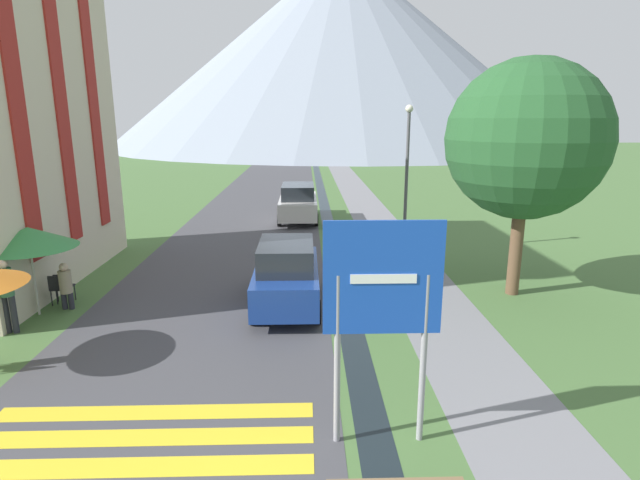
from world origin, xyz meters
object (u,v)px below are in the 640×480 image
parked_car_far (298,202)px  cafe_chair_far_left (63,285)px  person_standing_terrace (6,291)px  cafe_umbrella_middle_green (28,237)px  person_seated_near (66,284)px  parked_car_near (287,274)px  tree_by_path (526,140)px  road_sign (382,301)px  cafe_chair_far_right (58,287)px  streetlamp (407,168)px

parked_car_far → cafe_chair_far_left: bearing=-119.2°
parked_car_far → person_standing_terrace: 14.75m
cafe_umbrella_middle_green → person_seated_near: cafe_umbrella_middle_green is taller
parked_car_near → cafe_umbrella_middle_green: cafe_umbrella_middle_green is taller
parked_car_far → tree_by_path: size_ratio=0.68×
parked_car_near → person_standing_terrace: (-6.48, -1.53, 0.14)m
cafe_umbrella_middle_green → person_seated_near: (0.58, 0.37, -1.36)m
parked_car_far → tree_by_path: (6.37, -10.82, 3.48)m
person_standing_terrace → person_seated_near: (0.63, 1.50, -0.34)m
tree_by_path → person_seated_near: bearing=-176.0°
parked_car_near → cafe_umbrella_middle_green: bearing=-176.4°
cafe_chair_far_left → cafe_umbrella_middle_green: (-0.30, -0.81, 1.55)m
parked_car_near → person_seated_near: 5.85m
road_sign → person_standing_terrace: size_ratio=1.98×
parked_car_near → tree_by_path: (6.51, 0.83, 3.49)m
parked_car_far → cafe_chair_far_left: size_ratio=5.28×
cafe_chair_far_right → streetlamp: size_ratio=0.16×
parked_car_far → person_standing_terrace: bearing=-116.7°
parked_car_far → person_standing_terrace: parked_car_far is taller
person_standing_terrace → tree_by_path: size_ratio=0.27×
parked_car_near → streetlamp: (4.21, 5.40, 2.29)m
cafe_umbrella_middle_green → person_standing_terrace: size_ratio=1.29×
person_seated_near → streetlamp: bearing=28.3°
cafe_chair_far_right → person_standing_terrace: bearing=-71.5°
cafe_umbrella_middle_green → person_standing_terrace: 1.52m
parked_car_near → parked_car_far: size_ratio=0.88×
road_sign → parked_car_far: bearing=94.9°
streetlamp → tree_by_path: bearing=-63.3°
cafe_chair_far_left → tree_by_path: (12.65, 0.42, 3.88)m
streetlamp → cafe_umbrella_middle_green: bearing=-151.4°
person_seated_near → tree_by_path: bearing=4.0°
road_sign → tree_by_path: 8.51m
road_sign → cafe_umbrella_middle_green: size_ratio=1.53×
parked_car_far → cafe_umbrella_middle_green: cafe_umbrella_middle_green is taller
person_standing_terrace → person_seated_near: 1.66m
cafe_chair_far_left → person_seated_near: bearing=-30.1°
parked_car_near → person_standing_terrace: 6.66m
person_seated_near → tree_by_path: 12.93m
parked_car_near → cafe_chair_far_right: 6.24m
road_sign → streetlamp: 11.57m
parked_car_near → road_sign: bearing=-74.3°
cafe_chair_far_right → streetlamp: streetlamp is taller
cafe_umbrella_middle_green → person_seated_near: 1.52m
parked_car_near → person_seated_near: parked_car_near is taller
parked_car_far → cafe_chair_far_right: bearing=-119.3°
road_sign → cafe_umbrella_middle_green: (-8.08, 5.44, -0.29)m
parked_car_near → streetlamp: size_ratio=0.73×
cafe_chair_far_left → person_standing_terrace: (-0.34, -1.94, 0.54)m
cafe_chair_far_left → streetlamp: bearing=52.6°
cafe_chair_far_right → parked_car_near: bearing=23.8°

